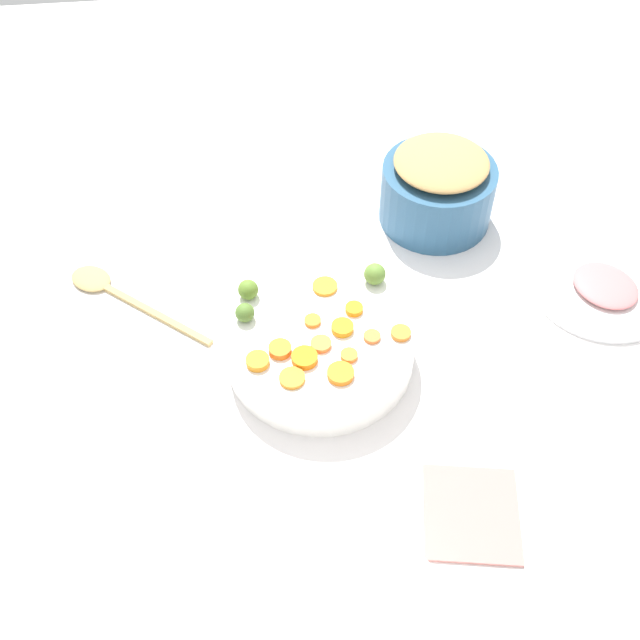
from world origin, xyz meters
The scene contains 24 objects.
tabletop centered at (0.00, 0.00, 0.01)m, with size 2.40×2.40×0.02m, color white.
serving_bowl_carrots centered at (0.03, -0.01, 0.06)m, with size 0.30×0.30×0.09m, color white.
metal_pot centered at (0.28, 0.30, 0.08)m, with size 0.21×0.21×0.11m, color #2A5375.
stuffing_mound centered at (0.28, 0.30, 0.15)m, with size 0.17×0.17×0.03m, color tan.
carrot_slice_0 centered at (0.09, 0.02, 0.11)m, with size 0.03×0.03×0.01m, color orange.
carrot_slice_1 centered at (-0.07, -0.07, 0.11)m, with size 0.03×0.03×0.01m, color orange.
carrot_slice_2 centered at (0.02, 0.00, 0.11)m, with size 0.03×0.03×0.01m, color orange.
carrot_slice_3 centered at (0.07, -0.07, 0.11)m, with size 0.03×0.03×0.01m, color orange.
carrot_slice_4 centered at (0.06, -0.02, 0.11)m, with size 0.03×0.03×0.01m, color orange.
carrot_slice_5 centered at (0.05, -0.10, 0.11)m, with size 0.04×0.04×0.01m, color orange.
carrot_slice_6 centered at (0.00, -0.07, 0.11)m, with size 0.04×0.04×0.01m, color orange.
carrot_slice_7 centered at (0.15, -0.04, 0.11)m, with size 0.03×0.03×0.01m, color orange.
carrot_slice_8 centered at (-0.02, -0.10, 0.11)m, with size 0.04×0.04×0.01m, color orange.
carrot_slice_9 centered at (0.03, -0.05, 0.11)m, with size 0.03×0.03×0.01m, color orange.
carrot_slice_10 centered at (0.10, -0.04, 0.11)m, with size 0.03×0.03×0.01m, color orange.
carrot_slice_11 centered at (-0.03, -0.05, 0.11)m, with size 0.03×0.03×0.01m, color orange.
carrot_slice_12 centered at (0.05, 0.07, 0.11)m, with size 0.04×0.04×0.01m, color orange.
brussels_sprout_0 centered at (-0.08, 0.02, 0.12)m, with size 0.03×0.03×0.03m, color #4E712C.
brussels_sprout_1 centered at (0.13, 0.07, 0.12)m, with size 0.03×0.03×0.03m, color olive.
brussels_sprout_2 centered at (-0.07, 0.06, 0.12)m, with size 0.03×0.03×0.03m, color #587B29.
wooden_spoon centered at (-0.31, 0.18, 0.03)m, with size 0.26×0.22×0.01m.
ham_plate centered at (0.53, 0.09, 0.03)m, with size 0.25×0.25×0.01m, color white.
ham_slice_main centered at (0.53, 0.08, 0.04)m, with size 0.12×0.10×0.02m, color #CB7071.
dish_towel centered at (0.21, -0.30, 0.02)m, with size 0.13×0.14×0.01m, color tan.
Camera 1 is at (-0.06, -0.78, 1.03)m, focal length 44.51 mm.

